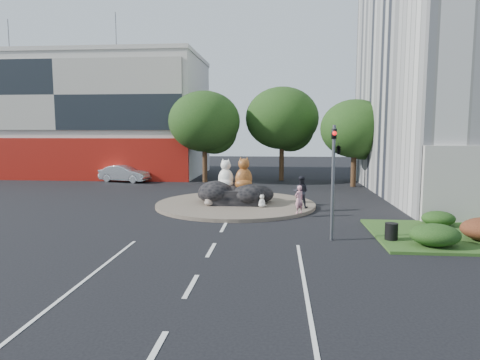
{
  "coord_description": "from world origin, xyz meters",
  "views": [
    {
      "loc": [
        2.62,
        -16.51,
        4.81
      ],
      "look_at": [
        0.54,
        7.09,
        2.0
      ],
      "focal_mm": 32.0,
      "sensor_mm": 36.0,
      "label": 1
    }
  ],
  "objects_px": {
    "pedestrian_pink": "(299,199)",
    "kitten_calico": "(209,197)",
    "kitten_white": "(262,201)",
    "pedestrian_dark": "(301,192)",
    "parked_car": "(125,174)",
    "cat_white": "(226,174)",
    "litter_bin": "(391,231)",
    "cat_tabby": "(244,173)"
  },
  "relations": [
    {
      "from": "pedestrian_pink",
      "to": "kitten_calico",
      "type": "bearing_deg",
      "value": -57.71
    },
    {
      "from": "kitten_calico",
      "to": "pedestrian_pink",
      "type": "bearing_deg",
      "value": 2.54
    },
    {
      "from": "kitten_white",
      "to": "pedestrian_dark",
      "type": "height_order",
      "value": "pedestrian_dark"
    },
    {
      "from": "pedestrian_dark",
      "to": "parked_car",
      "type": "xyz_separation_m",
      "value": [
        -15.37,
        12.79,
        -0.37
      ]
    },
    {
      "from": "pedestrian_dark",
      "to": "cat_white",
      "type": "bearing_deg",
      "value": -6.7
    },
    {
      "from": "parked_car",
      "to": "kitten_white",
      "type": "bearing_deg",
      "value": -121.15
    },
    {
      "from": "cat_white",
      "to": "pedestrian_pink",
      "type": "bearing_deg",
      "value": -18.46
    },
    {
      "from": "litter_bin",
      "to": "cat_white",
      "type": "bearing_deg",
      "value": 134.6
    },
    {
      "from": "kitten_white",
      "to": "pedestrian_dark",
      "type": "bearing_deg",
      "value": -30.99
    },
    {
      "from": "parked_car",
      "to": "litter_bin",
      "type": "distance_m",
      "value": 27.19
    },
    {
      "from": "kitten_white",
      "to": "pedestrian_pink",
      "type": "height_order",
      "value": "pedestrian_pink"
    },
    {
      "from": "kitten_calico",
      "to": "pedestrian_dark",
      "type": "distance_m",
      "value": 5.53
    },
    {
      "from": "pedestrian_pink",
      "to": "litter_bin",
      "type": "height_order",
      "value": "pedestrian_pink"
    },
    {
      "from": "cat_white",
      "to": "kitten_calico",
      "type": "distance_m",
      "value": 2.0
    },
    {
      "from": "cat_tabby",
      "to": "parked_car",
      "type": "xyz_separation_m",
      "value": [
        -11.91,
        11.68,
        -1.34
      ]
    },
    {
      "from": "cat_white",
      "to": "litter_bin",
      "type": "bearing_deg",
      "value": -28.62
    },
    {
      "from": "kitten_calico",
      "to": "pedestrian_pink",
      "type": "height_order",
      "value": "pedestrian_pink"
    },
    {
      "from": "kitten_white",
      "to": "pedestrian_dark",
      "type": "xyz_separation_m",
      "value": [
        2.29,
        -0.0,
        0.55
      ]
    },
    {
      "from": "parked_car",
      "to": "kitten_calico",
      "type": "bearing_deg",
      "value": -128.64
    },
    {
      "from": "cat_white",
      "to": "cat_tabby",
      "type": "distance_m",
      "value": 1.23
    },
    {
      "from": "cat_white",
      "to": "litter_bin",
      "type": "relative_size",
      "value": 2.61
    },
    {
      "from": "cat_tabby",
      "to": "parked_car",
      "type": "distance_m",
      "value": 16.74
    },
    {
      "from": "cat_white",
      "to": "pedestrian_dark",
      "type": "relative_size",
      "value": 0.99
    },
    {
      "from": "pedestrian_dark",
      "to": "litter_bin",
      "type": "height_order",
      "value": "pedestrian_dark"
    },
    {
      "from": "pedestrian_pink",
      "to": "parked_car",
      "type": "bearing_deg",
      "value": -81.46
    },
    {
      "from": "cat_tabby",
      "to": "parked_car",
      "type": "height_order",
      "value": "cat_tabby"
    },
    {
      "from": "kitten_white",
      "to": "parked_car",
      "type": "xyz_separation_m",
      "value": [
        -13.08,
        12.79,
        0.18
      ]
    },
    {
      "from": "cat_white",
      "to": "pedestrian_dark",
      "type": "distance_m",
      "value": 4.94
    },
    {
      "from": "kitten_calico",
      "to": "pedestrian_dark",
      "type": "relative_size",
      "value": 0.55
    },
    {
      "from": "cat_white",
      "to": "kitten_calico",
      "type": "xyz_separation_m",
      "value": [
        -0.88,
        -1.22,
        -1.32
      ]
    },
    {
      "from": "pedestrian_dark",
      "to": "parked_car",
      "type": "relative_size",
      "value": 0.4
    },
    {
      "from": "cat_white",
      "to": "kitten_calico",
      "type": "bearing_deg",
      "value": -109.02
    },
    {
      "from": "litter_bin",
      "to": "pedestrian_pink",
      "type": "bearing_deg",
      "value": 125.81
    },
    {
      "from": "cat_white",
      "to": "parked_car",
      "type": "xyz_separation_m",
      "value": [
        -10.74,
        11.33,
        -1.27
      ]
    },
    {
      "from": "cat_white",
      "to": "pedestrian_dark",
      "type": "bearing_deg",
      "value": -0.73
    },
    {
      "from": "pedestrian_pink",
      "to": "litter_bin",
      "type": "distance_m",
      "value": 6.31
    },
    {
      "from": "kitten_calico",
      "to": "pedestrian_pink",
      "type": "relative_size",
      "value": 0.67
    },
    {
      "from": "cat_tabby",
      "to": "kitten_calico",
      "type": "relative_size",
      "value": 1.96
    },
    {
      "from": "cat_tabby",
      "to": "litter_bin",
      "type": "relative_size",
      "value": 2.81
    },
    {
      "from": "parked_car",
      "to": "pedestrian_dark",
      "type": "bearing_deg",
      "value": -116.57
    },
    {
      "from": "pedestrian_pink",
      "to": "pedestrian_dark",
      "type": "relative_size",
      "value": 0.82
    },
    {
      "from": "pedestrian_dark",
      "to": "litter_bin",
      "type": "bearing_deg",
      "value": 128.11
    }
  ]
}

